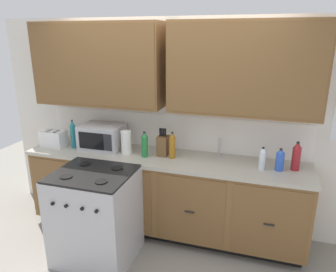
# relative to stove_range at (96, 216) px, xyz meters

# --- Properties ---
(ground_plane) EXTENTS (8.00, 8.00, 0.00)m
(ground_plane) POSITION_rel_stove_range_xyz_m (0.50, 0.33, -0.47)
(ground_plane) COLOR gray
(wall_unit) EXTENTS (4.27, 0.40, 2.38)m
(wall_unit) POSITION_rel_stove_range_xyz_m (0.50, 0.83, 1.16)
(wall_unit) COLOR white
(wall_unit) RESTS_ON ground_plane
(counter_run) EXTENTS (3.10, 0.64, 0.93)m
(counter_run) POSITION_rel_stove_range_xyz_m (0.50, 0.63, 0.01)
(counter_run) COLOR black
(counter_run) RESTS_ON ground_plane
(stove_range) EXTENTS (0.76, 0.68, 0.95)m
(stove_range) POSITION_rel_stove_range_xyz_m (0.00, 0.00, 0.00)
(stove_range) COLOR #B7B7BC
(stove_range) RESTS_ON ground_plane
(microwave) EXTENTS (0.48, 0.37, 0.28)m
(microwave) POSITION_rel_stove_range_xyz_m (-0.26, 0.69, 0.60)
(microwave) COLOR #B7B7BC
(microwave) RESTS_ON counter_run
(toaster) EXTENTS (0.28, 0.18, 0.19)m
(toaster) POSITION_rel_stove_range_xyz_m (-0.84, 0.57, 0.55)
(toaster) COLOR white
(toaster) RESTS_ON counter_run
(knife_block) EXTENTS (0.11, 0.14, 0.31)m
(knife_block) POSITION_rel_stove_range_xyz_m (0.49, 0.67, 0.57)
(knife_block) COLOR brown
(knife_block) RESTS_ON counter_run
(sink_faucet) EXTENTS (0.02, 0.02, 0.20)m
(sink_faucet) POSITION_rel_stove_range_xyz_m (1.09, 0.84, 0.56)
(sink_faucet) COLOR #B2B5BA
(sink_faucet) RESTS_ON counter_run
(paper_towel_roll) EXTENTS (0.12, 0.12, 0.26)m
(paper_towel_roll) POSITION_rel_stove_range_xyz_m (0.08, 0.61, 0.59)
(paper_towel_roll) COLOR white
(paper_towel_roll) RESTS_ON counter_run
(bottle_clear) EXTENTS (0.06, 0.06, 0.23)m
(bottle_clear) POSITION_rel_stove_range_xyz_m (1.54, 0.58, 0.57)
(bottle_clear) COLOR silver
(bottle_clear) RESTS_ON counter_run
(bottle_blue) EXTENTS (0.08, 0.08, 0.22)m
(bottle_blue) POSITION_rel_stove_range_xyz_m (1.70, 0.61, 0.57)
(bottle_blue) COLOR blue
(bottle_blue) RESTS_ON counter_run
(bottle_red) EXTENTS (0.08, 0.08, 0.29)m
(bottle_red) POSITION_rel_stove_range_xyz_m (1.85, 0.67, 0.60)
(bottle_red) COLOR maroon
(bottle_red) RESTS_ON counter_run
(bottle_teal) EXTENTS (0.06, 0.06, 0.33)m
(bottle_teal) POSITION_rel_stove_range_xyz_m (-0.59, 0.60, 0.62)
(bottle_teal) COLOR #1E707A
(bottle_teal) RESTS_ON counter_run
(bottle_amber) EXTENTS (0.07, 0.07, 0.29)m
(bottle_amber) POSITION_rel_stove_range_xyz_m (0.61, 0.62, 0.60)
(bottle_amber) COLOR #9E6619
(bottle_amber) RESTS_ON counter_run
(bottle_green) EXTENTS (0.07, 0.07, 0.28)m
(bottle_green) POSITION_rel_stove_range_xyz_m (0.31, 0.57, 0.60)
(bottle_green) COLOR #237A38
(bottle_green) RESTS_ON counter_run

